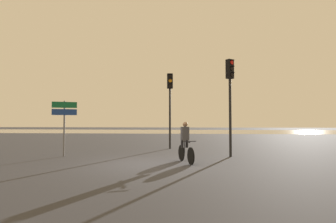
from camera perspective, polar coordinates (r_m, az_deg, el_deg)
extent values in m
plane|color=#333338|center=(10.19, -5.25, -11.40)|extent=(120.00, 120.00, 0.00)
cube|color=gray|center=(42.63, 2.42, -4.35)|extent=(80.00, 16.00, 0.01)
cylinder|color=black|center=(12.49, 13.39, -1.28)|extent=(0.12, 0.12, 3.63)
cube|color=black|center=(12.73, 13.30, 8.97)|extent=(0.40, 0.39, 0.90)
cylinder|color=red|center=(12.70, 13.74, 10.34)|extent=(0.17, 0.14, 0.19)
cube|color=black|center=(12.71, 13.81, 10.84)|extent=(0.22, 0.21, 0.02)
cylinder|color=black|center=(12.64, 13.75, 9.05)|extent=(0.17, 0.14, 0.19)
cube|color=black|center=(12.65, 13.82, 9.56)|extent=(0.22, 0.21, 0.02)
cylinder|color=black|center=(12.59, 13.77, 7.76)|extent=(0.17, 0.14, 0.19)
cube|color=black|center=(12.59, 13.83, 8.26)|extent=(0.22, 0.21, 0.02)
cylinder|color=black|center=(15.77, 0.42, -1.51)|extent=(0.12, 0.12, 3.63)
cube|color=black|center=(15.96, 0.42, 6.64)|extent=(0.37, 0.31, 0.90)
cylinder|color=black|center=(15.87, 0.50, 7.75)|extent=(0.19, 0.07, 0.19)
cube|color=black|center=(15.87, 0.51, 8.16)|extent=(0.21, 0.16, 0.02)
cylinder|color=orange|center=(15.83, 0.50, 6.72)|extent=(0.19, 0.07, 0.19)
cube|color=black|center=(15.83, 0.51, 7.12)|extent=(0.21, 0.16, 0.02)
cylinder|color=black|center=(15.79, 0.50, 5.68)|extent=(0.19, 0.07, 0.19)
cube|color=black|center=(15.78, 0.51, 6.08)|extent=(0.21, 0.16, 0.02)
cylinder|color=slate|center=(13.21, -21.67, -3.47)|extent=(0.08, 0.08, 2.60)
cube|color=#116038|center=(13.17, -21.60, 1.36)|extent=(1.00, 0.51, 0.28)
cube|color=navy|center=(13.15, -21.62, -0.12)|extent=(1.00, 0.51, 0.28)
cylinder|color=black|center=(10.02, 4.99, -9.64)|extent=(0.28, 0.63, 0.66)
cylinder|color=black|center=(11.00, 2.93, -8.98)|extent=(0.28, 0.63, 0.66)
cylinder|color=black|center=(10.46, 3.90, -6.58)|extent=(0.35, 0.80, 0.04)
cylinder|color=black|center=(10.62, 3.62, -7.73)|extent=(0.04, 0.04, 0.55)
cylinder|color=black|center=(10.01, 4.87, -6.49)|extent=(0.44, 0.20, 0.03)
cylinder|color=black|center=(10.56, 3.10, -6.26)|extent=(0.11, 0.11, 0.60)
cylinder|color=black|center=(10.63, 4.12, -6.24)|extent=(0.11, 0.11, 0.60)
cube|color=#3F3F47|center=(10.53, 3.71, -4.80)|extent=(0.35, 0.30, 0.54)
sphere|color=#846047|center=(10.49, 3.76, -2.79)|extent=(0.20, 0.20, 0.20)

